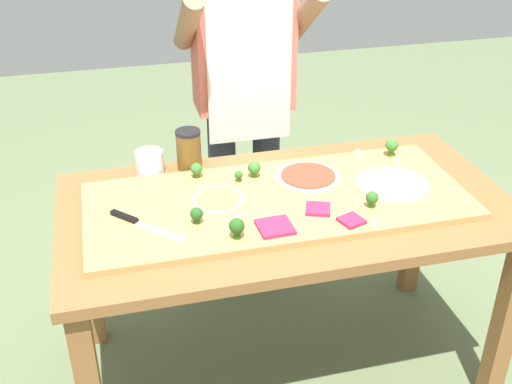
# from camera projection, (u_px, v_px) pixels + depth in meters

# --- Properties ---
(ground_plane) EXTENTS (8.00, 8.00, 0.00)m
(ground_plane) POSITION_uv_depth(u_px,v_px,m) (282.00, 366.00, 2.59)
(ground_plane) COLOR #60704C
(prep_table) EXTENTS (1.57, 0.82, 0.78)m
(prep_table) POSITION_uv_depth(u_px,v_px,m) (286.00, 228.00, 2.26)
(prep_table) COLOR brown
(prep_table) RESTS_ON ground
(cutting_board) EXTENTS (1.32, 0.55, 0.02)m
(cutting_board) POSITION_uv_depth(u_px,v_px,m) (278.00, 201.00, 2.19)
(cutting_board) COLOR tan
(cutting_board) RESTS_ON prep_table
(chefs_knife) EXTENTS (0.22, 0.23, 0.02)m
(chefs_knife) POSITION_uv_depth(u_px,v_px,m) (136.00, 221.00, 2.05)
(chefs_knife) COLOR #B7BABF
(chefs_knife) RESTS_ON cutting_board
(pizza_whole_tomato_red) EXTENTS (0.24, 0.24, 0.02)m
(pizza_whole_tomato_red) POSITION_uv_depth(u_px,v_px,m) (308.00, 177.00, 2.31)
(pizza_whole_tomato_red) COLOR beige
(pizza_whole_tomato_red) RESTS_ON cutting_board
(pizza_whole_pesto_green) EXTENTS (0.19, 0.19, 0.02)m
(pizza_whole_pesto_green) POSITION_uv_depth(u_px,v_px,m) (218.00, 199.00, 2.17)
(pizza_whole_pesto_green) COLOR beige
(pizza_whole_pesto_green) RESTS_ON cutting_board
(pizza_whole_white_garlic) EXTENTS (0.26, 0.26, 0.02)m
(pizza_whole_white_garlic) POSITION_uv_depth(u_px,v_px,m) (392.00, 184.00, 2.26)
(pizza_whole_white_garlic) COLOR beige
(pizza_whole_white_garlic) RESTS_ON cutting_board
(pizza_slice_near_left) EXTENTS (0.11, 0.11, 0.01)m
(pizza_slice_near_left) POSITION_uv_depth(u_px,v_px,m) (318.00, 209.00, 2.11)
(pizza_slice_near_left) COLOR #9E234C
(pizza_slice_near_left) RESTS_ON cutting_board
(pizza_slice_far_right) EXTENTS (0.09, 0.09, 0.01)m
(pizza_slice_far_right) POSITION_uv_depth(u_px,v_px,m) (351.00, 221.00, 2.05)
(pizza_slice_far_right) COLOR #9E234C
(pizza_slice_far_right) RESTS_ON cutting_board
(pizza_slice_center) EXTENTS (0.11, 0.11, 0.01)m
(pizza_slice_center) POSITION_uv_depth(u_px,v_px,m) (275.00, 227.00, 2.02)
(pizza_slice_center) COLOR #9E234C
(pizza_slice_center) RESTS_ON cutting_board
(broccoli_floret_center_left) EXTENTS (0.05, 0.05, 0.06)m
(broccoli_floret_center_left) POSITION_uv_depth(u_px,v_px,m) (254.00, 168.00, 2.30)
(broccoli_floret_center_left) COLOR #3F7220
(broccoli_floret_center_left) RESTS_ON cutting_board
(broccoli_floret_center_right) EXTENTS (0.04, 0.04, 0.06)m
(broccoli_floret_center_right) POSITION_uv_depth(u_px,v_px,m) (372.00, 198.00, 2.12)
(broccoli_floret_center_right) COLOR #366618
(broccoli_floret_center_right) RESTS_ON cutting_board
(broccoli_floret_back_mid) EXTENTS (0.04, 0.04, 0.06)m
(broccoli_floret_back_mid) POSITION_uv_depth(u_px,v_px,m) (197.00, 214.00, 2.03)
(broccoli_floret_back_mid) COLOR #2C5915
(broccoli_floret_back_mid) RESTS_ON cutting_board
(broccoli_floret_front_mid) EXTENTS (0.05, 0.05, 0.07)m
(broccoli_floret_front_mid) POSITION_uv_depth(u_px,v_px,m) (392.00, 146.00, 2.45)
(broccoli_floret_front_mid) COLOR #3F7220
(broccoli_floret_front_mid) RESTS_ON cutting_board
(broccoli_floret_front_right) EXTENTS (0.05, 0.05, 0.07)m
(broccoli_floret_front_right) POSITION_uv_depth(u_px,v_px,m) (237.00, 227.00, 1.95)
(broccoli_floret_front_right) COLOR #2C5915
(broccoli_floret_front_right) RESTS_ON cutting_board
(broccoli_floret_front_left) EXTENTS (0.04, 0.04, 0.06)m
(broccoli_floret_front_left) POSITION_uv_depth(u_px,v_px,m) (197.00, 169.00, 2.30)
(broccoli_floret_front_left) COLOR #3F7220
(broccoli_floret_front_left) RESTS_ON cutting_board
(broccoli_floret_back_left) EXTENTS (0.03, 0.03, 0.04)m
(broccoli_floret_back_left) POSITION_uv_depth(u_px,v_px,m) (239.00, 175.00, 2.28)
(broccoli_floret_back_left) COLOR #366618
(broccoli_floret_back_left) RESTS_ON cutting_board
(cheese_crumble_a) EXTENTS (0.02, 0.02, 0.02)m
(cheese_crumble_a) POSITION_uv_depth(u_px,v_px,m) (358.00, 153.00, 2.47)
(cheese_crumble_a) COLOR silver
(cheese_crumble_a) RESTS_ON cutting_board
(cheese_crumble_b) EXTENTS (0.02, 0.02, 0.01)m
(cheese_crumble_b) POSITION_uv_depth(u_px,v_px,m) (184.00, 236.00, 1.97)
(cheese_crumble_b) COLOR silver
(cheese_crumble_b) RESTS_ON cutting_board
(cheese_crumble_c) EXTENTS (0.02, 0.02, 0.02)m
(cheese_crumble_c) POSITION_uv_depth(u_px,v_px,m) (238.00, 218.00, 2.06)
(cheese_crumble_c) COLOR white
(cheese_crumble_c) RESTS_ON cutting_board
(cheese_crumble_d) EXTENTS (0.03, 0.03, 0.02)m
(cheese_crumble_d) POSITION_uv_depth(u_px,v_px,m) (397.00, 161.00, 2.41)
(cheese_crumble_d) COLOR silver
(cheese_crumble_d) RESTS_ON cutting_board
(cheese_crumble_e) EXTENTS (0.02, 0.02, 0.02)m
(cheese_crumble_e) POSITION_uv_depth(u_px,v_px,m) (376.00, 223.00, 2.03)
(cheese_crumble_e) COLOR silver
(cheese_crumble_e) RESTS_ON cutting_board
(flour_cup) EXTENTS (0.11, 0.11, 0.09)m
(flour_cup) POSITION_uv_depth(u_px,v_px,m) (150.00, 164.00, 2.37)
(flour_cup) COLOR white
(flour_cup) RESTS_ON prep_table
(sauce_jar) EXTENTS (0.10, 0.10, 0.16)m
(sauce_jar) POSITION_uv_depth(u_px,v_px,m) (189.00, 150.00, 2.39)
(sauce_jar) COLOR brown
(sauce_jar) RESTS_ON prep_table
(cook_center) EXTENTS (0.54, 0.39, 1.67)m
(cook_center) POSITION_uv_depth(u_px,v_px,m) (244.00, 84.00, 2.61)
(cook_center) COLOR #333847
(cook_center) RESTS_ON ground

